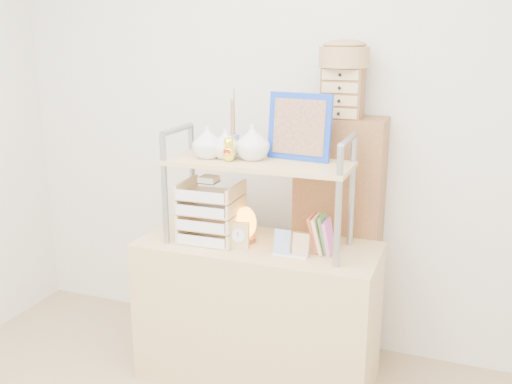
% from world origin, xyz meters
% --- Properties ---
extents(room_shell, '(3.42, 3.41, 2.61)m').
position_xyz_m(room_shell, '(0.00, 0.39, 1.69)').
color(room_shell, silver).
rests_on(room_shell, ground).
extents(desk, '(1.20, 0.50, 0.75)m').
position_xyz_m(desk, '(0.00, 1.20, 0.38)').
color(desk, tan).
rests_on(desk, ground).
extents(cabinet, '(0.45, 0.24, 1.35)m').
position_xyz_m(cabinet, '(0.32, 1.57, 0.68)').
color(cabinet, brown).
rests_on(cabinet, ground).
extents(hutch, '(0.90, 0.34, 0.74)m').
position_xyz_m(hutch, '(-0.04, 1.21, 1.19)').
color(hutch, '#8F939C').
rests_on(hutch, desk).
extents(letter_tray, '(0.28, 0.26, 0.34)m').
position_xyz_m(letter_tray, '(-0.24, 1.16, 0.88)').
color(letter_tray, tan).
rests_on(letter_tray, desk).
extents(salt_lamp, '(0.12, 0.11, 0.18)m').
position_xyz_m(salt_lamp, '(-0.07, 1.21, 0.84)').
color(salt_lamp, brown).
rests_on(salt_lamp, desk).
extents(desk_clock, '(0.10, 0.06, 0.13)m').
position_xyz_m(desk_clock, '(-0.06, 1.12, 0.81)').
color(desk_clock, tan).
rests_on(desk_clock, desk).
extents(postcard_stand, '(0.17, 0.05, 0.12)m').
position_xyz_m(postcard_stand, '(0.20, 1.10, 0.78)').
color(postcard_stand, white).
rests_on(postcard_stand, desk).
extents(drawer_chest, '(0.20, 0.16, 0.25)m').
position_xyz_m(drawer_chest, '(0.32, 1.55, 1.48)').
color(drawer_chest, brown).
rests_on(drawer_chest, cabinet).
extents(woven_basket, '(0.25, 0.25, 0.10)m').
position_xyz_m(woven_basket, '(0.32, 1.55, 1.65)').
color(woven_basket, olive).
rests_on(woven_basket, drawer_chest).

